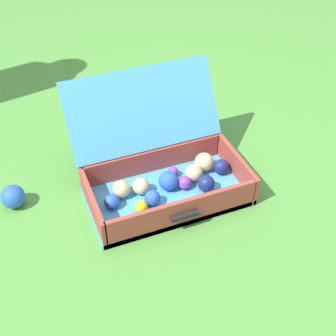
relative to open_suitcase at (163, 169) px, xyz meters
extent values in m
plane|color=#4C8C38|center=(-0.01, -0.08, -0.10)|extent=(16.00, 16.00, 0.00)
cube|color=#4799C6|center=(-0.01, -0.07, -0.09)|extent=(0.64, 0.34, 0.03)
cube|color=#9E3D33|center=(-0.32, -0.07, -0.03)|extent=(0.02, 0.34, 0.13)
cube|color=#9E3D33|center=(0.30, -0.07, -0.03)|extent=(0.02, 0.34, 0.13)
cube|color=#9E3D33|center=(-0.01, -0.23, -0.03)|extent=(0.61, 0.02, 0.13)
cube|color=#9E3D33|center=(-0.01, 0.09, -0.03)|extent=(0.61, 0.02, 0.13)
cube|color=#4799C6|center=(-0.01, 0.19, 0.18)|extent=(0.64, 0.20, 0.30)
cube|color=black|center=(-0.01, -0.25, -0.03)|extent=(0.11, 0.02, 0.02)
sphere|color=navy|center=(0.15, -0.11, -0.04)|extent=(0.07, 0.07, 0.07)
sphere|color=#D1B784|center=(-0.11, -0.02, -0.04)|extent=(0.07, 0.07, 0.07)
sphere|color=#D1B784|center=(-0.19, -0.01, -0.04)|extent=(0.07, 0.07, 0.07)
sphere|color=yellow|center=(-0.14, -0.13, -0.05)|extent=(0.05, 0.05, 0.05)
sphere|color=#D1B784|center=(0.13, -0.03, -0.04)|extent=(0.07, 0.07, 0.07)
sphere|color=blue|center=(0.01, -0.04, -0.03)|extent=(0.08, 0.08, 0.08)
sphere|color=navy|center=(0.25, -0.03, -0.04)|extent=(0.07, 0.07, 0.07)
sphere|color=blue|center=(-0.24, -0.06, -0.04)|extent=(0.06, 0.06, 0.06)
sphere|color=purple|center=(0.07, -0.06, -0.05)|extent=(0.06, 0.06, 0.06)
sphere|color=#D1B784|center=(0.19, 0.01, -0.03)|extent=(0.08, 0.08, 0.08)
sphere|color=blue|center=(-0.09, -0.10, -0.04)|extent=(0.06, 0.06, 0.06)
sphere|color=purple|center=(0.05, 0.02, -0.05)|extent=(0.04, 0.04, 0.04)
sphere|color=blue|center=(-0.60, 0.12, -0.05)|extent=(0.10, 0.10, 0.10)
camera|label=1|loc=(-0.52, -1.34, 1.22)|focal=49.32mm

